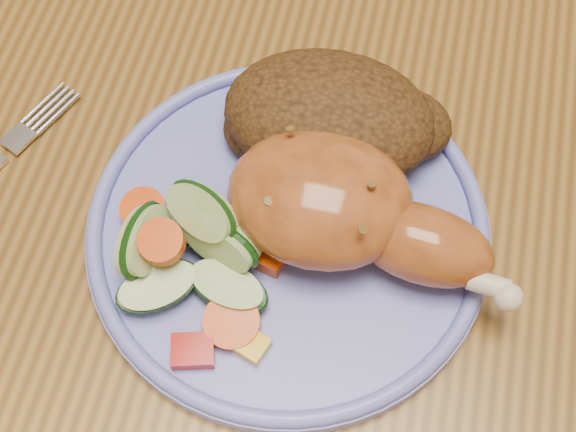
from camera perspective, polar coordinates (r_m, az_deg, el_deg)
The scene contains 7 objects.
ground at distance 1.24m, azimuth 2.73°, elevation -14.56°, with size 4.00×4.00×0.00m, color #553A1D.
dining_table at distance 0.61m, azimuth 5.38°, elevation -0.55°, with size 0.90×1.40×0.75m.
plate at distance 0.50m, azimuth -0.00°, elevation -1.10°, with size 0.25×0.25×0.01m, color #6B74D7.
plate_rim at distance 0.49m, azimuth -0.00°, elevation -0.53°, with size 0.25×0.25×0.01m, color #6B74D7.
chicken_leg at distance 0.47m, azimuth 4.06°, elevation 0.46°, with size 0.18×0.09×0.06m.
rice_pilaf at distance 0.51m, azimuth 3.26°, elevation 6.87°, with size 0.15×0.10×0.06m.
vegetable_pile at distance 0.47m, azimuth -7.12°, elevation -2.73°, with size 0.11×0.12×0.06m.
Camera 1 is at (0.00, -0.28, 1.21)m, focal length 50.00 mm.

